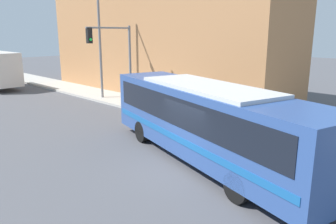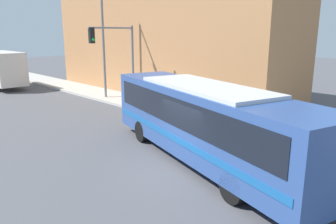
{
  "view_description": "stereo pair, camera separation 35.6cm",
  "coord_description": "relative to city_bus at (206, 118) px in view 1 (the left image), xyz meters",
  "views": [
    {
      "loc": [
        -8.49,
        -7.46,
        4.94
      ],
      "look_at": [
        2.09,
        2.94,
        1.31
      ],
      "focal_mm": 35.0,
      "sensor_mm": 36.0,
      "label": 1
    },
    {
      "loc": [
        -8.24,
        -7.71,
        4.94
      ],
      "look_at": [
        2.09,
        2.94,
        1.31
      ],
      "focal_mm": 35.0,
      "sensor_mm": 36.0,
      "label": 2
    }
  ],
  "objects": [
    {
      "name": "fire_hydrant",
      "position": [
        4.01,
        2.43,
        -1.25
      ],
      "size": [
        0.24,
        0.32,
        0.71
      ],
      "color": "gold",
      "rests_on": "sidewalk"
    },
    {
      "name": "sidewalk",
      "position": [
        4.9,
        20.06,
        -1.68
      ],
      "size": [
        2.98,
        70.0,
        0.16
      ],
      "color": "#B7B2A8",
      "rests_on": "ground_plane"
    },
    {
      "name": "parking_meter",
      "position": [
        4.01,
        9.37,
        -0.66
      ],
      "size": [
        0.14,
        0.14,
        1.4
      ],
      "color": "slate",
      "rests_on": "sidewalk"
    },
    {
      "name": "building_facade",
      "position": [
        9.4,
        12.26,
        2.34
      ],
      "size": [
        6.0,
        22.41,
        8.21
      ],
      "color": "#B27A4C",
      "rests_on": "ground_plane"
    },
    {
      "name": "city_bus",
      "position": [
        0.0,
        0.0,
        0.0
      ],
      "size": [
        5.23,
        11.27,
        3.05
      ],
      "rotation": [
        0.0,
        0.0,
        -0.27
      ],
      "color": "#2D4C8C",
      "rests_on": "ground_plane"
    },
    {
      "name": "pedestrian_near_corner",
      "position": [
        5.51,
        4.44,
        -0.69
      ],
      "size": [
        0.34,
        0.34,
        1.78
      ],
      "color": "slate",
      "rests_on": "sidewalk"
    },
    {
      "name": "street_lamp",
      "position": [
        3.98,
        13.14,
        3.15
      ],
      "size": [
        2.45,
        0.28,
        8.13
      ],
      "color": "slate",
      "rests_on": "sidewalk"
    },
    {
      "name": "traffic_light_pole",
      "position": [
        3.03,
        9.61,
        1.97
      ],
      "size": [
        3.28,
        0.35,
        5.19
      ],
      "color": "slate",
      "rests_on": "sidewalk"
    },
    {
      "name": "ground_plane",
      "position": [
        -1.09,
        0.06,
        -1.76
      ],
      "size": [
        120.0,
        120.0,
        0.0
      ],
      "primitive_type": "plane",
      "color": "#515156"
    }
  ]
}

